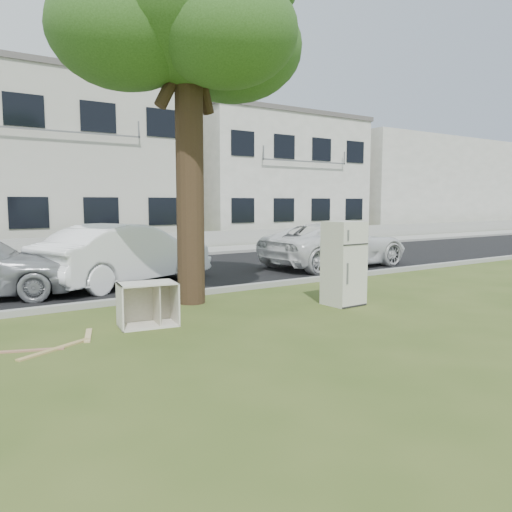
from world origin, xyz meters
TOP-DOWN VIEW (x-y plane):
  - ground at (0.00, 0.00)m, footprint 120.00×120.00m
  - road at (0.00, 6.00)m, footprint 120.00×7.00m
  - kerb_near at (0.00, 2.45)m, footprint 120.00×0.18m
  - kerb_far at (0.00, 9.55)m, footprint 120.00×0.18m
  - sidewalk at (0.00, 11.00)m, footprint 120.00×2.80m
  - low_wall at (0.00, 12.60)m, footprint 120.00×0.15m
  - street_tree at (-0.40, 1.80)m, footprint 3.80×3.80m
  - townhouse_center at (0.00, 17.50)m, footprint 11.22×8.16m
  - townhouse_right at (12.00, 17.50)m, footprint 10.20×8.16m
  - filler_right at (26.00, 18.00)m, footprint 16.00×9.00m
  - fridge at (1.99, -0.01)m, footprint 0.69×0.64m
  - cabinet at (-1.83, 0.51)m, footprint 0.99×0.70m
  - plank_a at (-3.38, -0.04)m, footprint 1.07×0.62m
  - plank_b at (-3.66, 0.07)m, footprint 0.79×0.37m
  - plank_c at (-2.82, 0.42)m, footprint 0.32×0.76m
  - car_center at (-0.69, 4.68)m, footprint 4.77×3.12m
  - car_right at (5.86, 4.36)m, footprint 4.98×2.45m

SIDE VIEW (x-z plane):
  - ground at x=0.00m, z-range 0.00..0.00m
  - kerb_near at x=0.00m, z-range -0.06..0.06m
  - kerb_far at x=0.00m, z-range -0.06..0.06m
  - road at x=0.00m, z-range 0.00..0.01m
  - sidewalk at x=0.00m, z-range 0.00..0.01m
  - plank_b at x=-3.66m, z-range 0.00..0.02m
  - plank_c at x=-2.82m, z-range 0.00..0.02m
  - plank_a at x=-3.38m, z-range 0.00..0.02m
  - low_wall at x=0.00m, z-range 0.00..0.70m
  - cabinet at x=-1.83m, z-range 0.00..0.71m
  - car_right at x=5.86m, z-range 0.00..1.36m
  - car_center at x=-0.69m, z-range 0.00..1.49m
  - fridge at x=1.99m, z-range 0.00..1.63m
  - filler_right at x=26.00m, z-range 0.00..6.40m
  - townhouse_right at x=12.00m, z-range 0.00..6.84m
  - townhouse_center at x=0.00m, z-range 0.00..7.44m
  - street_tree at x=-0.40m, z-range 1.98..9.01m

